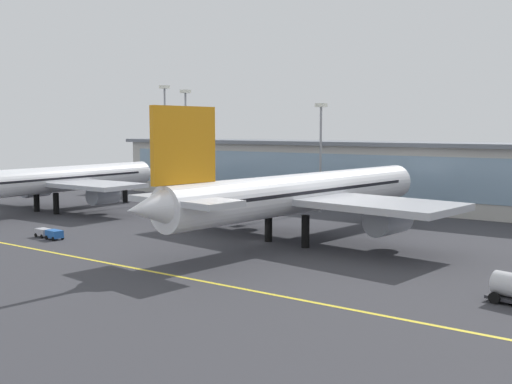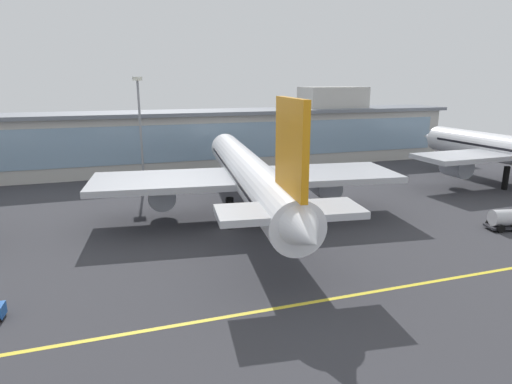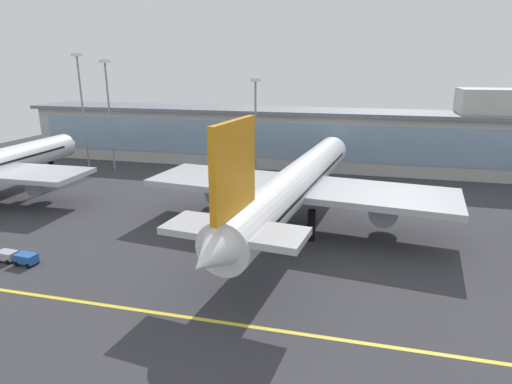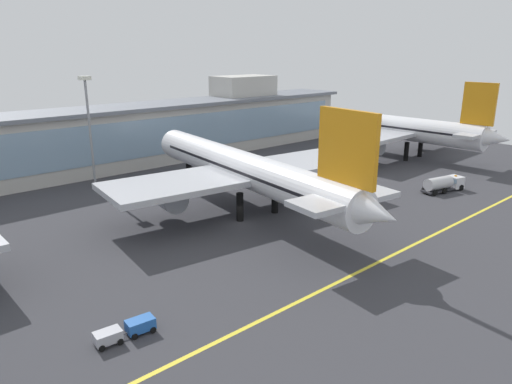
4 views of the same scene
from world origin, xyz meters
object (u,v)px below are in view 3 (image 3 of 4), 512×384
object	(u,v)px
apron_light_mast_west	(255,112)
apron_light_mast_centre	(108,100)
airliner_near_right	(296,184)
apron_light_mast_east	(81,95)
baggage_tug_near	(17,257)

from	to	relation	value
apron_light_mast_west	apron_light_mast_centre	distance (m)	33.94
airliner_near_right	apron_light_mast_west	world-z (taller)	apron_light_mast_west
apron_light_mast_east	baggage_tug_near	bearing A→B (deg)	-64.27
apron_light_mast_centre	apron_light_mast_east	size ratio (longest dim) A/B	0.95
baggage_tug_near	apron_light_mast_west	bearing A→B (deg)	74.60
baggage_tug_near	apron_light_mast_west	distance (m)	53.52
baggage_tug_near	apron_light_mast_west	size ratio (longest dim) A/B	0.27
apron_light_mast_west	airliner_near_right	bearing A→B (deg)	-64.89
apron_light_mast_west	apron_light_mast_east	xyz separation A→B (m)	(-42.05, 0.74, 2.82)
apron_light_mast_centre	airliner_near_right	bearing A→B (deg)	-30.03
apron_light_mast_west	baggage_tug_near	bearing A→B (deg)	-110.67
apron_light_mast_west	apron_light_mast_centre	world-z (taller)	apron_light_mast_centre
baggage_tug_near	apron_light_mast_centre	size ratio (longest dim) A/B	0.23
airliner_near_right	apron_light_mast_centre	world-z (taller)	apron_light_mast_centre
airliner_near_right	apron_light_mast_west	distance (m)	32.15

